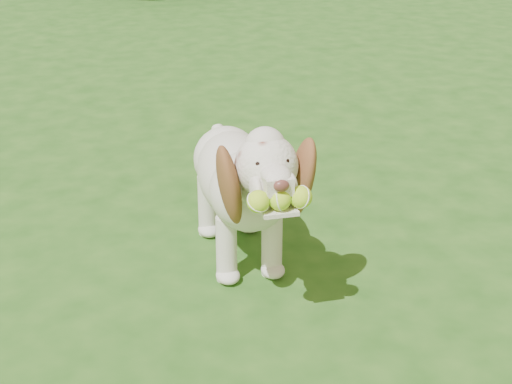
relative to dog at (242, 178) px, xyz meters
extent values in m
plane|color=#1E4B15|center=(-0.36, -0.33, -0.43)|extent=(80.00, 80.00, 0.00)
ellipsoid|color=silver|center=(0.00, 0.11, -0.04)|extent=(0.38, 0.69, 0.36)
ellipsoid|color=silver|center=(-0.01, -0.15, 0.00)|extent=(0.36, 0.36, 0.35)
ellipsoid|color=silver|center=(0.01, 0.35, -0.05)|extent=(0.33, 0.33, 0.32)
cylinder|color=silver|center=(-0.01, -0.28, 0.10)|extent=(0.20, 0.28, 0.27)
sphere|color=silver|center=(-0.02, -0.41, 0.23)|extent=(0.26, 0.26, 0.25)
sphere|color=silver|center=(-0.02, -0.39, 0.30)|extent=(0.17, 0.17, 0.16)
cube|color=silver|center=(-0.02, -0.55, 0.22)|extent=(0.11, 0.15, 0.07)
ellipsoid|color=#592D28|center=(-0.03, -0.63, 0.24)|extent=(0.06, 0.04, 0.05)
cube|color=silver|center=(-0.02, -0.57, 0.13)|extent=(0.14, 0.16, 0.02)
ellipsoid|color=brown|center=(-0.16, -0.40, 0.16)|extent=(0.14, 0.23, 0.38)
ellipsoid|color=brown|center=(0.13, -0.41, 0.16)|extent=(0.15, 0.24, 0.38)
cylinder|color=silver|center=(0.02, 0.49, -0.01)|extent=(0.07, 0.18, 0.14)
cylinder|color=silver|center=(-0.11, -0.12, -0.27)|extent=(0.10, 0.10, 0.31)
cylinder|color=silver|center=(0.10, -0.13, -0.27)|extent=(0.10, 0.10, 0.31)
cylinder|color=silver|center=(-0.09, 0.33, -0.27)|extent=(0.10, 0.10, 0.31)
cylinder|color=silver|center=(0.12, 0.32, -0.27)|extent=(0.10, 0.10, 0.31)
sphere|color=#ADEB29|center=(-0.11, -0.60, 0.18)|extent=(0.09, 0.09, 0.08)
sphere|color=#ADEB29|center=(-0.03, -0.61, 0.18)|extent=(0.09, 0.09, 0.08)
sphere|color=#ADEB29|center=(0.05, -0.61, 0.18)|extent=(0.09, 0.09, 0.08)
camera|label=1|loc=(-0.82, -3.04, 1.39)|focal=55.00mm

